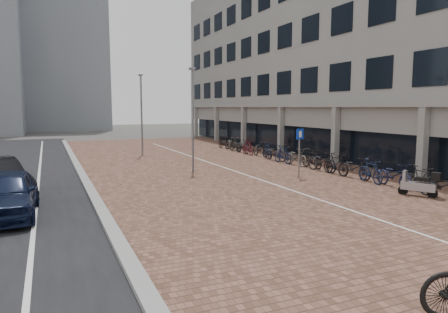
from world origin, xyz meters
TOP-DOWN VIEW (x-y plane):
  - ground at (0.00, 0.00)m, footprint 140.00×140.00m
  - plaza_brick at (2.00, 12.00)m, footprint 14.50×42.00m
  - curb at (-5.10, 12.00)m, footprint 0.35×42.00m
  - lane_line at (-7.00, 12.00)m, footprint 0.12×44.00m
  - parking_line at (2.20, 12.00)m, footprint 0.10×30.00m
  - office_building at (12.97, 16.00)m, footprint 8.40×40.00m
  - car_navy at (-7.75, 4.54)m, footprint 1.76×4.17m
  - scooter_front at (5.89, 1.61)m, footprint 1.06×1.44m
  - parking_sign at (4.09, 6.68)m, footprint 0.47×0.19m
  - lamp_near at (0.21, 10.45)m, footprint 0.12×0.12m
  - lamp_far at (-0.67, 18.34)m, footprint 0.12×0.12m
  - bike_row at (6.36, 10.65)m, footprint 1.15×21.45m

SIDE VIEW (x-z plane):
  - ground at x=0.00m, z-range 0.00..0.00m
  - plaza_brick at x=2.00m, z-range -0.01..0.03m
  - lane_line at x=-7.00m, z-range 0.02..0.02m
  - parking_line at x=2.20m, z-range 0.03..0.04m
  - curb at x=-5.10m, z-range 0.00..0.14m
  - scooter_front at x=5.89m, z-range 0.00..0.97m
  - bike_row at x=6.36m, z-range 0.00..1.05m
  - car_navy at x=-7.75m, z-range 0.00..1.41m
  - parking_sign at x=4.09m, z-range 0.38..2.68m
  - lamp_near at x=0.21m, z-range 0.00..5.19m
  - lamp_far at x=-0.67m, z-range 0.00..5.41m
  - office_building at x=12.97m, z-range 0.94..15.94m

